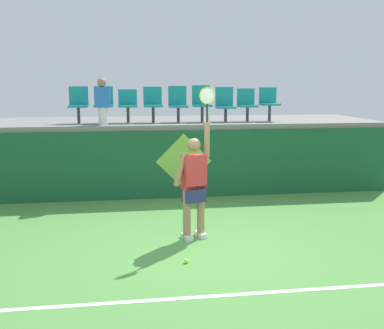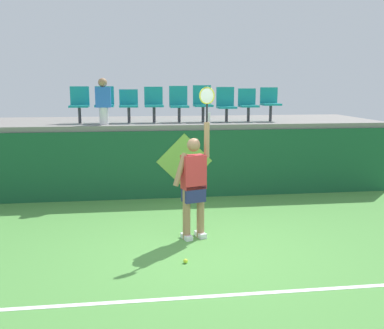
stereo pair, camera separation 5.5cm
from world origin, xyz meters
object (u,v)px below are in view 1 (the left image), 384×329
(stadium_chair_4, at_px, (178,103))
(stadium_chair_7, at_px, (247,103))
(stadium_chair_2, at_px, (128,104))
(stadium_chair_3, at_px, (153,103))
(stadium_chair_0, at_px, (78,103))
(tennis_player, at_px, (194,183))
(water_bottle, at_px, (208,118))
(stadium_chair_1, at_px, (104,102))
(tennis_ball, at_px, (186,261))
(spectator_0, at_px, (102,100))
(stadium_chair_6, at_px, (225,103))
(stadium_chair_8, at_px, (269,102))
(stadium_chair_5, at_px, (202,102))

(stadium_chair_4, bearing_deg, stadium_chair_7, -0.21)
(stadium_chair_2, xyz_separation_m, stadium_chair_3, (0.59, 0.01, 0.02))
(stadium_chair_3, bearing_deg, stadium_chair_0, 179.98)
(stadium_chair_3, distance_m, stadium_chair_4, 0.60)
(tennis_player, bearing_deg, stadium_chair_0, 121.81)
(tennis_player, distance_m, water_bottle, 3.10)
(stadium_chair_3, bearing_deg, stadium_chair_2, -179.33)
(stadium_chair_7, bearing_deg, stadium_chair_2, -179.91)
(stadium_chair_1, relative_size, stadium_chair_2, 1.09)
(stadium_chair_2, bearing_deg, stadium_chair_7, 0.09)
(stadium_chair_1, xyz_separation_m, stadium_chair_3, (1.16, 0.00, -0.01))
(tennis_ball, relative_size, spectator_0, 0.06)
(tennis_ball, distance_m, stadium_chair_6, 5.28)
(stadium_chair_3, height_order, spectator_0, spectator_0)
(spectator_0, bearing_deg, tennis_ball, -71.88)
(stadium_chair_0, distance_m, stadium_chair_7, 4.04)
(stadium_chair_3, xyz_separation_m, stadium_chair_8, (2.87, -0.00, 0.00))
(water_bottle, bearing_deg, stadium_chair_1, 164.30)
(tennis_player, xyz_separation_m, stadium_chair_8, (2.39, 3.56, 1.17))
(stadium_chair_2, height_order, stadium_chair_5, stadium_chair_5)
(stadium_chair_8, bearing_deg, water_bottle, -157.98)
(spectator_0, bearing_deg, stadium_chair_1, 90.00)
(stadium_chair_4, bearing_deg, tennis_player, -91.99)
(stadium_chair_0, bearing_deg, stadium_chair_3, -0.02)
(stadium_chair_5, height_order, stadium_chair_8, stadium_chair_5)
(tennis_player, height_order, stadium_chair_2, tennis_player)
(stadium_chair_1, relative_size, stadium_chair_5, 0.97)
(stadium_chair_3, bearing_deg, stadium_chair_6, 0.17)
(stadium_chair_5, height_order, spectator_0, spectator_0)
(stadium_chair_0, xyz_separation_m, stadium_chair_1, (0.57, -0.00, 0.00))
(tennis_player, distance_m, stadium_chair_4, 3.75)
(stadium_chair_7, bearing_deg, stadium_chair_0, 179.96)
(stadium_chair_2, relative_size, stadium_chair_8, 0.95)
(tennis_player, bearing_deg, water_bottle, 75.51)
(tennis_ball, height_order, stadium_chair_1, stadium_chair_1)
(tennis_ball, xyz_separation_m, stadium_chair_8, (2.66, 4.59, 2.10))
(water_bottle, xyz_separation_m, stadium_chair_8, (1.64, 0.66, 0.34))
(tennis_ball, bearing_deg, water_bottle, 75.55)
(tennis_player, relative_size, stadium_chair_8, 3.06)
(water_bottle, height_order, stadium_chair_3, stadium_chair_3)
(stadium_chair_1, relative_size, stadium_chair_8, 1.04)
(tennis_ball, bearing_deg, tennis_player, 75.64)
(water_bottle, height_order, stadium_chair_8, stadium_chair_8)
(stadium_chair_1, xyz_separation_m, stadium_chair_6, (2.92, 0.01, -0.04))
(spectator_0, bearing_deg, stadium_chair_2, 36.39)
(stadium_chair_1, height_order, stadium_chair_2, stadium_chair_1)
(stadium_chair_2, height_order, spectator_0, spectator_0)
(tennis_player, xyz_separation_m, stadium_chair_7, (1.83, 3.56, 1.14))
(tennis_player, height_order, stadium_chair_7, tennis_player)
(tennis_player, relative_size, stadium_chair_2, 3.23)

